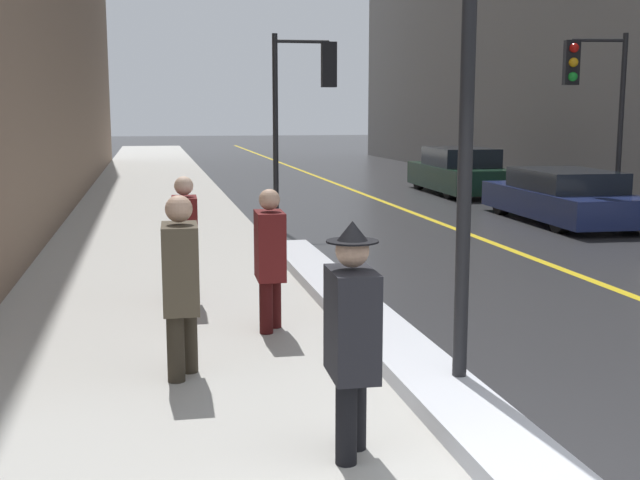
{
  "coord_description": "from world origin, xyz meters",
  "views": [
    {
      "loc": [
        -2.12,
        -4.1,
        2.37
      ],
      "look_at": [
        -0.4,
        4.0,
        1.05
      ],
      "focal_mm": 45.0,
      "sensor_mm": 36.0,
      "label": 1
    }
  ],
  "objects_px": {
    "traffic_light_near": "(308,89)",
    "pedestrian_trailing": "(181,278)",
    "pedestrian_nearside": "(270,253)",
    "pedestrian_in_fedora": "(352,331)",
    "parked_car_dark_green": "(459,172)",
    "parked_car_navy": "(563,197)",
    "traffic_light_far": "(591,88)",
    "pedestrian_in_glasses": "(185,234)",
    "lamp_post": "(469,28)"
  },
  "relations": [
    {
      "from": "lamp_post",
      "to": "pedestrian_in_fedora",
      "type": "xyz_separation_m",
      "value": [
        -1.21,
        -1.05,
        -2.12
      ]
    },
    {
      "from": "pedestrian_in_fedora",
      "to": "parked_car_dark_green",
      "type": "height_order",
      "value": "pedestrian_in_fedora"
    },
    {
      "from": "pedestrian_nearside",
      "to": "parked_car_dark_green",
      "type": "relative_size",
      "value": 0.33
    },
    {
      "from": "pedestrian_in_glasses",
      "to": "pedestrian_trailing",
      "type": "bearing_deg",
      "value": -1.53
    },
    {
      "from": "traffic_light_far",
      "to": "parked_car_navy",
      "type": "bearing_deg",
      "value": -63.6
    },
    {
      "from": "pedestrian_in_fedora",
      "to": "pedestrian_nearside",
      "type": "relative_size",
      "value": 1.06
    },
    {
      "from": "parked_car_navy",
      "to": "traffic_light_far",
      "type": "bearing_deg",
      "value": -161.41
    },
    {
      "from": "pedestrian_in_fedora",
      "to": "pedestrian_trailing",
      "type": "height_order",
      "value": "pedestrian_in_fedora"
    },
    {
      "from": "traffic_light_near",
      "to": "pedestrian_nearside",
      "type": "relative_size",
      "value": 2.51
    },
    {
      "from": "lamp_post",
      "to": "traffic_light_near",
      "type": "relative_size",
      "value": 1.29
    },
    {
      "from": "traffic_light_near",
      "to": "parked_car_navy",
      "type": "xyz_separation_m",
      "value": [
        5.6,
        -0.31,
        -2.29
      ]
    },
    {
      "from": "parked_car_navy",
      "to": "pedestrian_nearside",
      "type": "bearing_deg",
      "value": 136.78
    },
    {
      "from": "parked_car_dark_green",
      "to": "traffic_light_far",
      "type": "bearing_deg",
      "value": -177.54
    },
    {
      "from": "traffic_light_near",
      "to": "parked_car_navy",
      "type": "bearing_deg",
      "value": -0.81
    },
    {
      "from": "pedestrian_trailing",
      "to": "parked_car_navy",
      "type": "relative_size",
      "value": 0.34
    },
    {
      "from": "traffic_light_near",
      "to": "parked_car_dark_green",
      "type": "relative_size",
      "value": 0.83
    },
    {
      "from": "lamp_post",
      "to": "pedestrian_in_fedora",
      "type": "bearing_deg",
      "value": -139.02
    },
    {
      "from": "pedestrian_nearside",
      "to": "pedestrian_in_glasses",
      "type": "xyz_separation_m",
      "value": [
        -0.84,
        1.43,
        0.02
      ]
    },
    {
      "from": "traffic_light_near",
      "to": "pedestrian_in_fedora",
      "type": "xyz_separation_m",
      "value": [
        -1.88,
        -11.12,
        -1.94
      ]
    },
    {
      "from": "traffic_light_far",
      "to": "pedestrian_nearside",
      "type": "bearing_deg",
      "value": 51.42
    },
    {
      "from": "traffic_light_near",
      "to": "lamp_post",
      "type": "bearing_deg",
      "value": -91.44
    },
    {
      "from": "traffic_light_far",
      "to": "pedestrian_nearside",
      "type": "xyz_separation_m",
      "value": [
        -7.73,
        -6.85,
        -2.01
      ]
    },
    {
      "from": "traffic_light_near",
      "to": "traffic_light_far",
      "type": "bearing_deg",
      "value": -6.81
    },
    {
      "from": "parked_car_navy",
      "to": "parked_car_dark_green",
      "type": "bearing_deg",
      "value": 0.9
    },
    {
      "from": "traffic_light_near",
      "to": "pedestrian_nearside",
      "type": "height_order",
      "value": "traffic_light_near"
    },
    {
      "from": "pedestrian_in_glasses",
      "to": "parked_car_dark_green",
      "type": "xyz_separation_m",
      "value": [
        8.52,
        12.42,
        -0.25
      ]
    },
    {
      "from": "lamp_post",
      "to": "parked_car_navy",
      "type": "bearing_deg",
      "value": 57.28
    },
    {
      "from": "traffic_light_far",
      "to": "pedestrian_in_fedora",
      "type": "xyz_separation_m",
      "value": [
        -7.67,
        -10.19,
        -1.98
      ]
    },
    {
      "from": "pedestrian_in_glasses",
      "to": "traffic_light_far",
      "type": "bearing_deg",
      "value": 123.99
    },
    {
      "from": "traffic_light_near",
      "to": "traffic_light_far",
      "type": "relative_size",
      "value": 0.99
    },
    {
      "from": "traffic_light_near",
      "to": "pedestrian_in_glasses",
      "type": "distance_m",
      "value": 7.21
    },
    {
      "from": "pedestrian_nearside",
      "to": "pedestrian_trailing",
      "type": "bearing_deg",
      "value": -34.22
    },
    {
      "from": "traffic_light_near",
      "to": "parked_car_navy",
      "type": "height_order",
      "value": "traffic_light_near"
    },
    {
      "from": "traffic_light_near",
      "to": "pedestrian_trailing",
      "type": "height_order",
      "value": "traffic_light_near"
    },
    {
      "from": "lamp_post",
      "to": "parked_car_navy",
      "type": "relative_size",
      "value": 1.04
    },
    {
      "from": "pedestrian_trailing",
      "to": "traffic_light_far",
      "type": "bearing_deg",
      "value": 135.01
    },
    {
      "from": "lamp_post",
      "to": "pedestrian_trailing",
      "type": "bearing_deg",
      "value": 158.42
    },
    {
      "from": "pedestrian_nearside",
      "to": "pedestrian_in_glasses",
      "type": "distance_m",
      "value": 1.66
    },
    {
      "from": "pedestrian_nearside",
      "to": "parked_car_dark_green",
      "type": "bearing_deg",
      "value": 152.7
    },
    {
      "from": "pedestrian_in_fedora",
      "to": "pedestrian_in_glasses",
      "type": "relative_size",
      "value": 1.03
    },
    {
      "from": "pedestrian_in_glasses",
      "to": "parked_car_dark_green",
      "type": "distance_m",
      "value": 15.06
    },
    {
      "from": "lamp_post",
      "to": "parked_car_dark_green",
      "type": "relative_size",
      "value": 1.07
    },
    {
      "from": "pedestrian_in_fedora",
      "to": "parked_car_navy",
      "type": "height_order",
      "value": "pedestrian_in_fedora"
    },
    {
      "from": "parked_car_navy",
      "to": "traffic_light_near",
      "type": "bearing_deg",
      "value": 88.91
    },
    {
      "from": "traffic_light_near",
      "to": "traffic_light_far",
      "type": "distance_m",
      "value": 5.86
    },
    {
      "from": "pedestrian_in_fedora",
      "to": "parked_car_dark_green",
      "type": "xyz_separation_m",
      "value": [
        7.61,
        17.19,
        -0.27
      ]
    },
    {
      "from": "traffic_light_near",
      "to": "pedestrian_in_fedora",
      "type": "height_order",
      "value": "traffic_light_near"
    },
    {
      "from": "traffic_light_far",
      "to": "parked_car_dark_green",
      "type": "distance_m",
      "value": 7.35
    },
    {
      "from": "traffic_light_near",
      "to": "traffic_light_far",
      "type": "height_order",
      "value": "traffic_light_far"
    },
    {
      "from": "traffic_light_far",
      "to": "parked_car_navy",
      "type": "distance_m",
      "value": 2.42
    }
  ]
}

